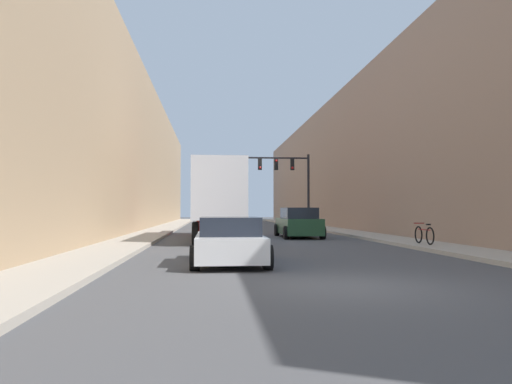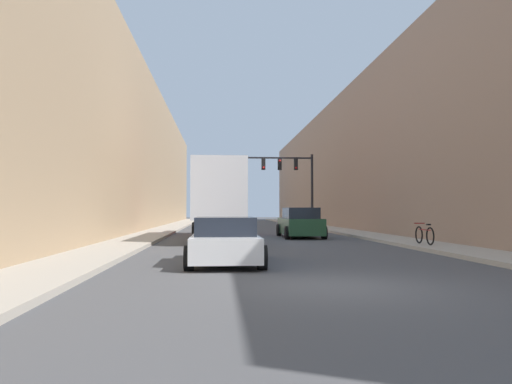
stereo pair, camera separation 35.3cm
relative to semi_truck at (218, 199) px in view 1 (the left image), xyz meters
The scene contains 10 objects.
ground_plane 17.24m from the semi_truck, 82.24° to the right, with size 200.00×200.00×0.00m, color #4C4C4F.
sidewalk_right 15.79m from the semi_truck, 56.49° to the left, with size 2.23×80.00×0.15m.
sidewalk_left 13.82m from the semi_truck, 107.13° to the left, with size 2.23×80.00×0.15m.
building_right 18.56m from the semi_truck, 45.66° to the left, with size 6.00×80.00×11.03m.
building_left 15.84m from the semi_truck, 121.94° to the left, with size 6.00×80.00×11.86m.
semi_truck is the anchor object (origin of this frame).
sedan_car 12.58m from the semi_truck, 89.27° to the right, with size 2.11×4.54×1.34m.
suv_car 4.82m from the semi_truck, 10.82° to the left, with size 2.19×5.00×1.68m.
traffic_signal_gantry 13.76m from the semi_truck, 63.96° to the left, with size 5.28×0.35×5.98m.
parked_bicycle 11.10m from the semi_truck, 40.79° to the right, with size 0.44×1.82×0.86m.
Camera 1 is at (-2.68, -9.91, 1.53)m, focal length 35.00 mm.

